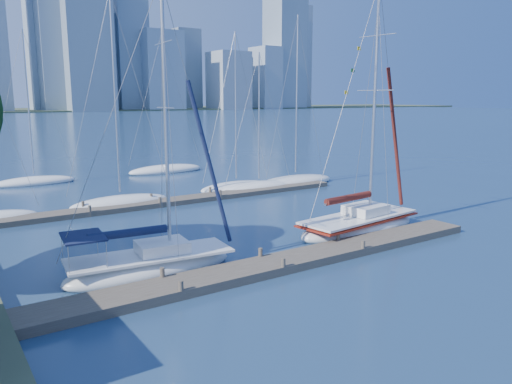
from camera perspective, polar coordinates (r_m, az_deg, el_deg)
ground at (r=23.34m, az=1.77°, el=-8.85°), size 700.00×700.00×0.00m
near_dock at (r=23.27m, az=1.77°, el=-8.39°), size 26.00×2.00×0.40m
far_dock at (r=37.74m, az=-9.99°, el=-1.12°), size 30.00×1.80×0.36m
sailboat_navy at (r=22.96m, az=-11.99°, el=-6.56°), size 8.09×3.39×13.24m
sailboat_maroon at (r=29.91m, az=11.74°, el=-2.36°), size 8.78×3.69×14.75m
bg_boat_1 at (r=37.83m, az=-15.23°, el=-1.11°), size 7.69×3.85×15.37m
bg_boat_3 at (r=42.93m, az=-2.26°, el=0.60°), size 7.00×2.82×13.51m
bg_boat_4 at (r=43.04m, az=0.35°, el=0.60°), size 7.68×3.28×11.85m
bg_boat_5 at (r=45.81m, az=4.54°, el=1.25°), size 8.57×4.40×15.25m
bg_boat_6 at (r=50.01m, az=-23.98°, el=1.12°), size 7.35×2.73×14.03m
bg_boat_7 at (r=53.89m, az=-10.26°, el=2.53°), size 8.21×2.61×14.52m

